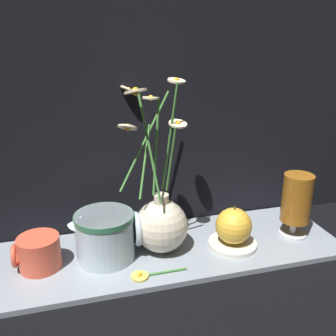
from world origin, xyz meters
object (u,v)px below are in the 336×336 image
Objects in this scene: ceramic_pitcher at (106,233)px; orange_fruit at (234,226)px; vase_with_flowers at (161,221)px; yellow_mug at (38,252)px; tea_glass at (297,200)px.

ceramic_pitcher reaches higher than orange_fruit.
vase_with_flowers is 4.17× the size of orange_fruit.
yellow_mug is (-0.27, 0.00, -0.04)m from vase_with_flowers.
vase_with_flowers is at bearing 169.52° from orange_fruit.
yellow_mug is 0.14m from ceramic_pitcher.
vase_with_flowers is 0.12m from ceramic_pitcher.
vase_with_flowers reaches higher than tea_glass.
yellow_mug is 0.60m from tea_glass.
orange_fruit is (-0.16, -0.01, -0.04)m from tea_glass.
orange_fruit is (0.43, -0.03, 0.02)m from yellow_mug.
yellow_mug is at bearing 175.82° from orange_fruit.
vase_with_flowers reaches higher than yellow_mug.
yellow_mug is 0.43m from orange_fruit.
tea_glass is 1.71× the size of orange_fruit.
vase_with_flowers is 3.95× the size of yellow_mug.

